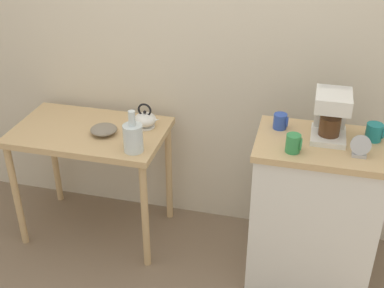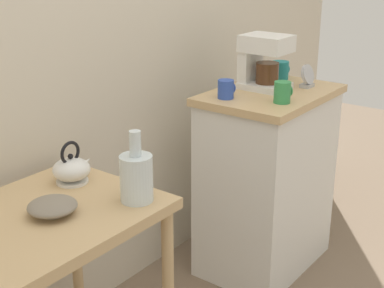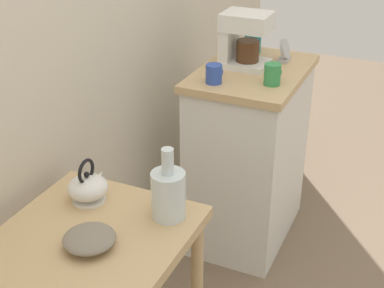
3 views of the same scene
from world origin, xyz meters
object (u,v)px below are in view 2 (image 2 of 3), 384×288
bowl_stoneware (52,206)px  table_clock (308,77)px  mug_blue (226,89)px  coffee_maker (262,59)px  teakettle (72,169)px  glass_carafe_vase (136,176)px  mug_tall_green (283,92)px  mug_dark_teal (281,70)px

bowl_stoneware → table_clock: table_clock is taller
bowl_stoneware → mug_blue: mug_blue is taller
coffee_maker → bowl_stoneware: bearing=179.7°
teakettle → table_clock: 1.29m
bowl_stoneware → table_clock: bearing=-7.0°
teakettle → glass_carafe_vase: 0.30m
teakettle → mug_tall_green: mug_tall_green is taller
mug_dark_teal → teakettle: bearing=174.1°
coffee_maker → mug_dark_teal: (0.23, 0.02, -0.10)m
teakettle → glass_carafe_vase: (0.03, -0.29, 0.04)m
teakettle → coffee_maker: size_ratio=0.65×
bowl_stoneware → mug_dark_teal: size_ratio=1.75×
glass_carafe_vase → coffee_maker: size_ratio=0.96×
teakettle → glass_carafe_vase: bearing=-84.4°
glass_carafe_vase → bowl_stoneware: bearing=149.2°
glass_carafe_vase → mug_blue: 0.82m
teakettle → glass_carafe_vase: size_ratio=0.67×
mug_blue → mug_tall_green: 0.26m
coffee_maker → mug_tall_green: coffee_maker is taller
bowl_stoneware → coffee_maker: coffee_maker is taller
mug_dark_teal → mug_blue: bearing=178.4°
mug_tall_green → table_clock: bearing=6.5°
bowl_stoneware → glass_carafe_vase: 0.29m
mug_dark_teal → table_clock: (-0.08, -0.19, 0.00)m
mug_blue → mug_dark_teal: size_ratio=0.92×
bowl_stoneware → mug_dark_teal: (1.53, 0.01, 0.18)m
mug_blue → table_clock: bearing=-26.5°
teakettle → mug_tall_green: 0.99m
teakettle → table_clock: size_ratio=1.49×
glass_carafe_vase → mug_blue: glass_carafe_vase is taller
coffee_maker → mug_blue: coffee_maker is taller
bowl_stoneware → mug_blue: 1.06m
mug_dark_teal → table_clock: bearing=-112.4°
coffee_maker → table_clock: size_ratio=2.30×
teakettle → mug_tall_green: bearing=-21.7°
mug_tall_green → table_clock: (0.32, 0.04, 0.00)m
table_clock → bowl_stoneware: bearing=173.0°
bowl_stoneware → mug_tall_green: bearing=-10.8°
teakettle → glass_carafe_vase: glass_carafe_vase is taller
mug_blue → mug_dark_teal: mug_dark_teal is taller
mug_tall_green → mug_dark_teal: mug_tall_green is taller
bowl_stoneware → teakettle: (0.22, 0.15, 0.02)m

